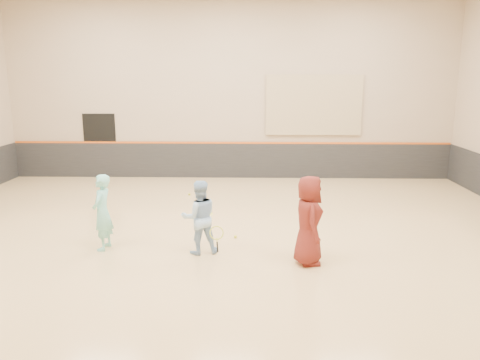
{
  "coord_description": "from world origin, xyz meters",
  "views": [
    {
      "loc": [
        0.73,
        -9.89,
        3.43
      ],
      "look_at": [
        0.47,
        0.4,
        1.15
      ],
      "focal_mm": 35.0,
      "sensor_mm": 36.0,
      "label": 1
    }
  ],
  "objects_px": {
    "girl": "(102,212)",
    "young_man": "(309,220)",
    "spare_racket": "(206,211)",
    "instructor": "(199,217)"
  },
  "relations": [
    {
      "from": "girl",
      "to": "spare_racket",
      "type": "height_order",
      "value": "girl"
    },
    {
      "from": "instructor",
      "to": "spare_racket",
      "type": "relative_size",
      "value": 1.96
    },
    {
      "from": "girl",
      "to": "instructor",
      "type": "xyz_separation_m",
      "value": [
        1.97,
        -0.16,
        -0.04
      ]
    },
    {
      "from": "girl",
      "to": "instructor",
      "type": "height_order",
      "value": "girl"
    },
    {
      "from": "girl",
      "to": "spare_racket",
      "type": "relative_size",
      "value": 2.06
    },
    {
      "from": "girl",
      "to": "young_man",
      "type": "xyz_separation_m",
      "value": [
        4.05,
        -0.63,
        0.06
      ]
    },
    {
      "from": "instructor",
      "to": "young_man",
      "type": "xyz_separation_m",
      "value": [
        2.08,
        -0.47,
        0.1
      ]
    },
    {
      "from": "spare_racket",
      "to": "instructor",
      "type": "bearing_deg",
      "value": -87.18
    },
    {
      "from": "girl",
      "to": "young_man",
      "type": "height_order",
      "value": "young_man"
    },
    {
      "from": "girl",
      "to": "young_man",
      "type": "distance_m",
      "value": 4.1
    }
  ]
}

